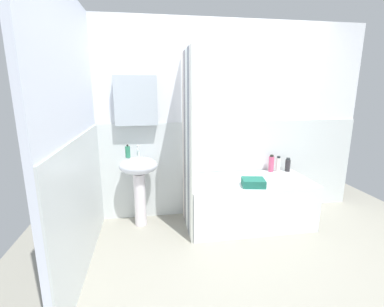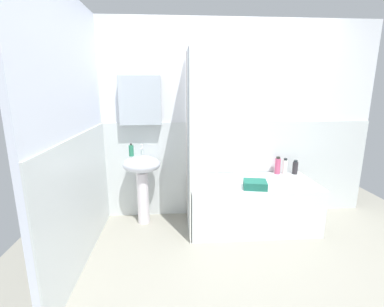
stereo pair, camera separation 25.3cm
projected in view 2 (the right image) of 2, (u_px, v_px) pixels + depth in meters
The scene contains 12 objects.
ground_plane at pixel (254, 275), 2.42m from camera, with size 4.80×5.60×0.04m, color #9A9788.
wall_back_tiled at pixel (224, 127), 3.38m from camera, with size 3.60×0.18×2.40m.
wall_left_tiled at pixel (74, 145), 2.39m from camera, with size 0.07×1.81×2.40m.
sink at pixel (142, 175), 3.20m from camera, with size 0.44×0.34×0.84m.
faucet at pixel (142, 150), 3.22m from camera, with size 0.03×0.12×0.12m.
soap_dispenser at pixel (131, 150), 3.15m from camera, with size 0.06×0.06×0.15m.
bathtub at pixel (251, 204), 3.21m from camera, with size 1.45×0.71×0.55m, color white.
shower_curtain at pixel (188, 145), 2.99m from camera, with size 0.01×0.71×2.00m.
lotion_bottle at pixel (295, 167), 3.42m from camera, with size 0.07×0.07×0.18m.
conditioner_bottle at pixel (285, 167), 3.41m from camera, with size 0.06×0.06×0.20m.
shampoo_bottle at pixel (278, 166), 3.42m from camera, with size 0.07×0.07×0.22m.
towel_folded at pixel (255, 184), 2.93m from camera, with size 0.24×0.20×0.08m, color #1F6756.
Camera 2 is at (-0.70, -2.06, 1.60)m, focal length 25.43 mm.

